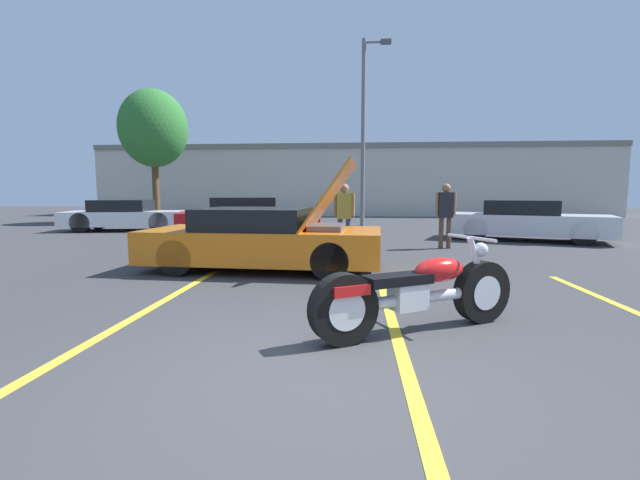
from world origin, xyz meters
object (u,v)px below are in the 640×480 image
Objects in this scene: motorcycle at (418,293)px; parked_car_mid_row at (247,219)px; spectator_by_show_car at (344,212)px; light_pole at (365,125)px; parked_car_left_row at (126,216)px; spectator_near_motorcycle at (446,210)px; parked_car_right_row at (526,221)px; show_car_hood_open at (265,239)px; tree_background at (153,129)px.

parked_car_mid_row is at bearing 85.36° from motorcycle.
light_pole is at bearing 85.31° from spectator_by_show_car.
light_pole is at bearing 8.63° from parked_car_left_row.
spectator_near_motorcycle is at bearing 47.20° from motorcycle.
parked_car_right_row is 14.06m from parked_car_left_row.
show_car_hood_open reaches higher than spectator_near_motorcycle.
tree_background reaches higher than show_car_hood_open.
tree_background is 6.22m from parked_car_left_row.
parked_car_left_row is 2.81× the size of spectator_by_show_car.
spectator_by_show_car is at bearing -46.25° from tree_background.
parked_car_right_row reaches higher than motorcycle.
tree_background is at bearing 116.69° from parked_car_mid_row.
light_pole is 4.67× the size of spectator_near_motorcycle.
spectator_near_motorcycle is 1.01× the size of spectator_by_show_car.
spectator_by_show_car is (-5.43, -2.88, 0.40)m from parked_car_right_row.
show_car_hood_open reaches higher than parked_car_left_row.
show_car_hood_open is 2.68× the size of spectator_by_show_car.
spectator_by_show_car is (-2.60, -0.78, -0.01)m from spectator_near_motorcycle.
light_pole reaches higher than spectator_by_show_car.
tree_background is 1.43× the size of show_car_hood_open.
light_pole is 1.62× the size of parked_car_right_row.
spectator_near_motorcycle reaches higher than parked_car_mid_row.
parked_car_mid_row is 4.29m from spectator_by_show_car.
show_car_hood_open is 2.66× the size of spectator_near_motorcycle.
tree_background reaches higher than parked_car_right_row.
parked_car_mid_row is at bearing 159.87° from spectator_near_motorcycle.
show_car_hood_open is 2.98m from spectator_by_show_car.
parked_car_right_row is (4.53, 8.97, 0.17)m from motorcycle.
parked_car_right_row is at bearing 27.91° from spectator_by_show_car.
show_car_hood_open reaches higher than parked_car_right_row.
spectator_near_motorcycle reaches higher than spectator_by_show_car.
tree_background is 3.80× the size of spectator_near_motorcycle.
spectator_by_show_car is (-0.67, -8.22, -3.31)m from light_pole.
spectator_by_show_car is at bearing -94.69° from light_pole.
light_pole is at bearing -9.31° from tree_background.
parked_car_mid_row is 2.79× the size of spectator_by_show_car.
light_pole is 1.69× the size of parked_car_mid_row.
show_car_hood_open is 10.44m from parked_car_left_row.
light_pole is 10.27m from tree_background.
parked_car_mid_row is 2.76× the size of spectator_near_motorcycle.
spectator_near_motorcycle is at bearing -31.58° from parked_car_left_row.
parked_car_mid_row is at bearing -125.64° from light_pole.
light_pole is at bearing 82.28° from show_car_hood_open.
parked_car_left_row is (1.02, -4.71, -3.94)m from tree_background.
show_car_hood_open is 0.96× the size of parked_car_mid_row.
parked_car_left_row is at bearing 141.26° from parked_car_mid_row.
tree_background is at bearing 126.10° from show_car_hood_open.
light_pole is 3.54× the size of motorcycle.
parked_car_mid_row is 8.58m from parked_car_right_row.
parked_car_left_row is at bearing 158.29° from spectator_near_motorcycle.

